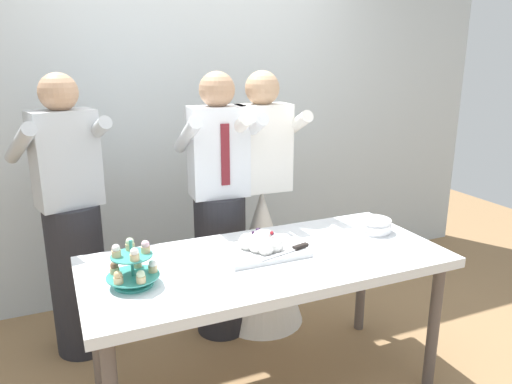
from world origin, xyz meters
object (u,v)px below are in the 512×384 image
plate_stack (374,225)px  dessert_table (267,271)px  main_cake_tray (263,245)px  person_groom (220,222)px  cupcake_stand (133,268)px  person_bride (262,239)px  person_guest (73,234)px

plate_stack → dessert_table: bearing=-172.7°
dessert_table → main_cake_tray: main_cake_tray is taller
main_cake_tray → plate_stack: size_ratio=2.17×
person_groom → main_cake_tray: bearing=-88.4°
dessert_table → cupcake_stand: size_ratio=7.83×
dessert_table → person_bride: 0.75m
dessert_table → person_guest: bearing=136.6°
cupcake_stand → main_cake_tray: 0.68m
plate_stack → person_groom: person_groom is taller
main_cake_tray → person_bride: size_ratio=0.26×
cupcake_stand → plate_stack: size_ratio=1.16×
dessert_table → person_groom: bearing=91.2°
cupcake_stand → person_bride: (0.94, 0.73, -0.28)m
dessert_table → cupcake_stand: cupcake_stand is taller
person_groom → person_bride: 0.33m
dessert_table → main_cake_tray: 0.13m
person_guest → dessert_table: bearing=-43.4°
plate_stack → person_guest: person_guest is taller
plate_stack → person_guest: 1.73m
person_bride → person_guest: size_ratio=1.00×
dessert_table → main_cake_tray: size_ratio=4.17×
person_guest → cupcake_stand: bearing=-76.9°
cupcake_stand → person_bride: person_bride is taller
dessert_table → person_groom: size_ratio=1.08×
cupcake_stand → plate_stack: cupcake_stand is taller
person_groom → person_bride: bearing=2.2°
person_bride → person_guest: bearing=173.6°
cupcake_stand → person_guest: 0.89m
person_groom → cupcake_stand: bearing=-132.2°
cupcake_stand → person_groom: 0.97m
main_cake_tray → plate_stack: main_cake_tray is taller
cupcake_stand → main_cake_tray: cupcake_stand is taller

